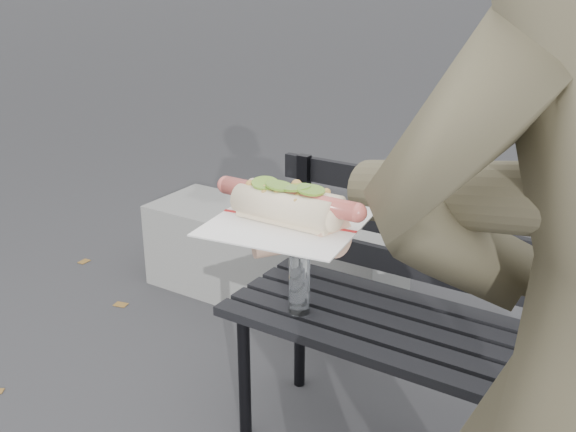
# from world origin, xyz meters

# --- Properties ---
(park_bench) EXTENTS (1.50, 0.44, 0.88)m
(park_bench) POSITION_xyz_m (0.04, 0.91, 0.52)
(park_bench) COLOR black
(park_bench) RESTS_ON ground
(concrete_block) EXTENTS (1.20, 0.40, 0.40)m
(concrete_block) POSITION_xyz_m (-1.08, 1.52, 0.20)
(concrete_block) COLOR slate
(concrete_block) RESTS_ON ground
(held_hotdog) EXTENTS (0.64, 0.32, 0.20)m
(held_hotdog) POSITION_xyz_m (0.24, -0.03, 1.20)
(held_hotdog) COLOR brown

